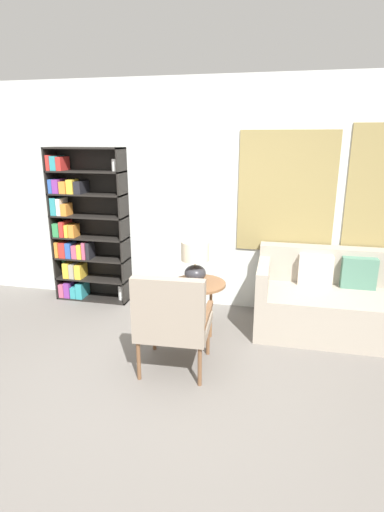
{
  "coord_description": "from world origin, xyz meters",
  "views": [
    {
      "loc": [
        0.94,
        -2.65,
        2.03
      ],
      "look_at": [
        0.12,
        1.07,
        0.9
      ],
      "focal_mm": 28.0,
      "sensor_mm": 36.0,
      "label": 1
    }
  ],
  "objects_px": {
    "armchair": "(172,318)",
    "table_lamp": "(195,258)",
    "bookshelf": "(81,230)",
    "couch": "(335,302)",
    "side_table": "(198,288)"
  },
  "relations": [
    {
      "from": "bookshelf",
      "to": "side_table",
      "type": "height_order",
      "value": "bookshelf"
    },
    {
      "from": "armchair",
      "to": "couch",
      "type": "xyz_separation_m",
      "value": [
        1.5,
        1.19,
        -0.21
      ]
    },
    {
      "from": "couch",
      "to": "table_lamp",
      "type": "distance_m",
      "value": 1.59
    },
    {
      "from": "side_table",
      "to": "table_lamp",
      "type": "height_order",
      "value": "table_lamp"
    },
    {
      "from": "table_lamp",
      "to": "bookshelf",
      "type": "bearing_deg",
      "value": 160.03
    },
    {
      "from": "armchair",
      "to": "table_lamp",
      "type": "relative_size",
      "value": 2.19
    },
    {
      "from": "side_table",
      "to": "table_lamp",
      "type": "distance_m",
      "value": 0.31
    },
    {
      "from": "bookshelf",
      "to": "couch",
      "type": "distance_m",
      "value": 3.14
    },
    {
      "from": "armchair",
      "to": "side_table",
      "type": "distance_m",
      "value": 0.84
    },
    {
      "from": "bookshelf",
      "to": "armchair",
      "type": "distance_m",
      "value": 2.18
    },
    {
      "from": "bookshelf",
      "to": "side_table",
      "type": "relative_size",
      "value": 3.35
    },
    {
      "from": "bookshelf",
      "to": "table_lamp",
      "type": "bearing_deg",
      "value": -19.97
    },
    {
      "from": "armchair",
      "to": "table_lamp",
      "type": "xyz_separation_m",
      "value": [
        0.02,
        0.89,
        0.27
      ]
    },
    {
      "from": "couch",
      "to": "table_lamp",
      "type": "bearing_deg",
      "value": -168.68
    },
    {
      "from": "couch",
      "to": "table_lamp",
      "type": "relative_size",
      "value": 3.87
    }
  ]
}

